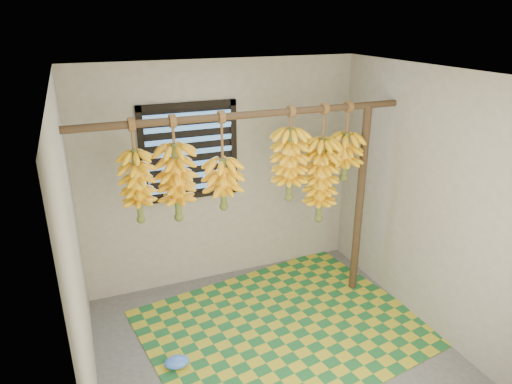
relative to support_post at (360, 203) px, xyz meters
name	(u,v)px	position (x,y,z in m)	size (l,w,h in m)	color
floor	(279,357)	(-1.20, -0.70, -1.00)	(3.00, 3.00, 0.01)	#4D4D4D
ceiling	(286,75)	(-1.20, -0.70, 1.40)	(3.00, 3.00, 0.01)	silver
wall_back	(223,175)	(-1.20, 0.80, 0.20)	(3.00, 0.01, 2.40)	gray
wall_left	(77,271)	(-2.71, -0.70, 0.20)	(0.01, 3.00, 2.40)	gray
wall_right	(435,206)	(0.30, -0.70, 0.20)	(0.01, 3.00, 2.40)	gray
window	(190,152)	(-1.55, 0.78, 0.50)	(1.00, 0.04, 1.00)	black
hanging_pole	(249,115)	(-1.20, 0.00, 1.00)	(0.06, 0.06, 3.00)	#46341F
support_post	(360,203)	(0.00, 0.00, 0.00)	(0.08, 0.08, 2.00)	#46341F
woven_mat	(285,326)	(-0.98, -0.34, -0.99)	(2.52, 2.02, 0.01)	#1B5C2B
plastic_bag	(177,362)	(-2.06, -0.49, -0.95)	(0.21, 0.16, 0.09)	#3F74ED
banana_bunch_a	(138,186)	(-2.18, 0.00, 0.49)	(0.29, 0.29, 0.88)	brown
banana_bunch_b	(177,183)	(-1.86, 0.00, 0.48)	(0.32, 0.32, 0.91)	brown
banana_bunch_c	(223,184)	(-1.45, 0.00, 0.41)	(0.34, 0.34, 0.87)	brown
banana_bunch_d	(290,165)	(-0.81, 0.00, 0.51)	(0.33, 0.33, 0.88)	brown
banana_bunch_e	(321,180)	(-0.47, 0.00, 0.31)	(0.34, 0.34, 1.16)	brown
banana_bunch_f	(345,156)	(-0.21, 0.00, 0.52)	(0.33, 0.33, 0.76)	brown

